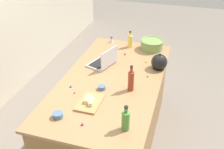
% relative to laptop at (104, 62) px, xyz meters
% --- Properties ---
extents(ground_plane, '(12.00, 12.00, 0.00)m').
position_rel_laptop_xyz_m(ground_plane, '(-0.25, -0.17, -0.95)').
color(ground_plane, slate).
extents(island_counter, '(1.97, 1.01, 0.90)m').
position_rel_laptop_xyz_m(island_counter, '(-0.25, -0.17, -0.50)').
color(island_counter, olive).
rests_on(island_counter, ground).
extents(laptop, '(0.36, 0.32, 0.22)m').
position_rel_laptop_xyz_m(laptop, '(0.00, 0.00, 0.00)').
color(laptop, '#B7B7BC').
rests_on(laptop, island_counter).
extents(mixing_bowl_large, '(0.29, 0.29, 0.12)m').
position_rel_laptop_xyz_m(mixing_bowl_large, '(0.58, -0.45, 0.02)').
color(mixing_bowl_large, '#72934C').
rests_on(mixing_bowl_large, island_counter).
extents(bottle_soy, '(0.06, 0.06, 0.27)m').
position_rel_laptop_xyz_m(bottle_soy, '(-0.40, -0.41, 0.06)').
color(bottle_soy, maroon).
rests_on(bottle_soy, island_counter).
extents(bottle_oil, '(0.06, 0.06, 0.22)m').
position_rel_laptop_xyz_m(bottle_oil, '(0.56, -0.17, 0.04)').
color(bottle_oil, '#DBC64C').
rests_on(bottle_oil, island_counter).
extents(bottle_olive, '(0.07, 0.07, 0.23)m').
position_rel_laptop_xyz_m(bottle_olive, '(-0.96, -0.50, 0.04)').
color(bottle_olive, '#4C8C38').
rests_on(bottle_olive, island_counter).
extents(kettle, '(0.21, 0.18, 0.20)m').
position_rel_laptop_xyz_m(kettle, '(0.11, -0.61, 0.03)').
color(kettle, black).
rests_on(kettle, island_counter).
extents(cutting_board, '(0.30, 0.20, 0.02)m').
position_rel_laptop_xyz_m(cutting_board, '(-0.72, -0.11, -0.04)').
color(cutting_board, '#AD7F4C').
rests_on(cutting_board, island_counter).
extents(butter_stick_left, '(0.11, 0.05, 0.04)m').
position_rel_laptop_xyz_m(butter_stick_left, '(-0.74, -0.13, -0.01)').
color(butter_stick_left, '#F4E58C').
rests_on(butter_stick_left, cutting_board).
extents(butter_stick_right, '(0.11, 0.04, 0.04)m').
position_rel_laptop_xyz_m(butter_stick_right, '(-0.71, -0.08, -0.01)').
color(butter_stick_right, '#F4E58C').
rests_on(butter_stick_right, cutting_board).
extents(ramekin_small, '(0.07, 0.07, 0.04)m').
position_rel_laptop_xyz_m(ramekin_small, '(-0.47, -0.14, -0.03)').
color(ramekin_small, slate).
rests_on(ramekin_small, island_counter).
extents(ramekin_medium, '(0.09, 0.09, 0.04)m').
position_rel_laptop_xyz_m(ramekin_medium, '(-0.98, 0.08, -0.02)').
color(ramekin_medium, slate).
rests_on(ramekin_medium, island_counter).
extents(kitchen_timer, '(0.07, 0.07, 0.08)m').
position_rel_laptop_xyz_m(kitchen_timer, '(0.63, 0.10, -0.01)').
color(kitchen_timer, '#B2B2B7').
rests_on(kitchen_timer, island_counter).
extents(candy_1, '(0.02, 0.02, 0.02)m').
position_rel_laptop_xyz_m(candy_1, '(0.21, -0.45, -0.04)').
color(candy_1, yellow).
rests_on(candy_1, island_counter).
extents(candy_2, '(0.02, 0.02, 0.02)m').
position_rel_laptop_xyz_m(candy_2, '(0.32, -0.17, -0.04)').
color(candy_2, red).
rests_on(candy_2, island_counter).
extents(candy_3, '(0.02, 0.02, 0.02)m').
position_rel_laptop_xyz_m(candy_3, '(-1.02, -0.15, -0.04)').
color(candy_3, '#CC3399').
rests_on(candy_3, island_counter).
extents(candy_4, '(0.01, 0.01, 0.01)m').
position_rel_laptop_xyz_m(candy_4, '(0.63, -0.35, -0.04)').
color(candy_4, blue).
rests_on(candy_4, island_counter).
extents(candy_5, '(0.01, 0.01, 0.01)m').
position_rel_laptop_xyz_m(candy_5, '(-0.62, 0.09, -0.04)').
color(candy_5, red).
rests_on(candy_5, island_counter).
extents(candy_6, '(0.02, 0.02, 0.02)m').
position_rel_laptop_xyz_m(candy_6, '(-0.11, -0.53, -0.04)').
color(candy_6, green).
rests_on(candy_6, island_counter).
extents(candy_7, '(0.02, 0.02, 0.02)m').
position_rel_laptop_xyz_m(candy_7, '(-0.53, 0.17, -0.04)').
color(candy_7, blue).
rests_on(candy_7, island_counter).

